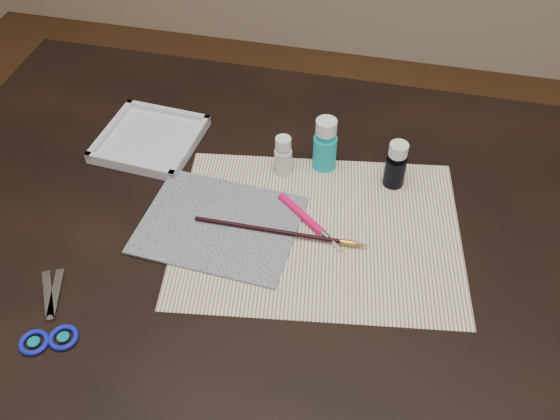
% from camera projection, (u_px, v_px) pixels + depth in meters
% --- Properties ---
extents(table, '(1.30, 0.90, 0.75)m').
position_uv_depth(table, '(280.00, 355.00, 1.27)').
color(table, black).
rests_on(table, ground).
extents(paper, '(0.50, 0.41, 0.00)m').
position_uv_depth(paper, '(318.00, 231.00, 1.00)').
color(paper, white).
rests_on(paper, table).
extents(canvas, '(0.26, 0.21, 0.00)m').
position_uv_depth(canvas, '(219.00, 224.00, 1.00)').
color(canvas, black).
rests_on(canvas, paper).
extents(paint_bottle_white, '(0.04, 0.04, 0.08)m').
position_uv_depth(paint_bottle_white, '(283.00, 155.00, 1.07)').
color(paint_bottle_white, silver).
rests_on(paint_bottle_white, table).
extents(paint_bottle_cyan, '(0.05, 0.05, 0.10)m').
position_uv_depth(paint_bottle_cyan, '(325.00, 144.00, 1.07)').
color(paint_bottle_cyan, '#12AFBD').
rests_on(paint_bottle_cyan, table).
extents(paint_bottle_navy, '(0.04, 0.04, 0.09)m').
position_uv_depth(paint_bottle_navy, '(396.00, 165.00, 1.04)').
color(paint_bottle_navy, black).
rests_on(paint_bottle_navy, table).
extents(paintbrush, '(0.28, 0.01, 0.01)m').
position_uv_depth(paintbrush, '(281.00, 232.00, 0.99)').
color(paintbrush, black).
rests_on(paintbrush, canvas).
extents(craft_knife, '(0.13, 0.11, 0.01)m').
position_uv_depth(craft_knife, '(311.00, 223.00, 1.00)').
color(craft_knife, '#F50961').
rests_on(craft_knife, paper).
extents(scissors, '(0.15, 0.18, 0.01)m').
position_uv_depth(scissors, '(46.00, 311.00, 0.89)').
color(scissors, silver).
rests_on(scissors, table).
extents(palette_tray, '(0.18, 0.18, 0.02)m').
position_uv_depth(palette_tray, '(150.00, 139.00, 1.14)').
color(palette_tray, silver).
rests_on(palette_tray, table).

